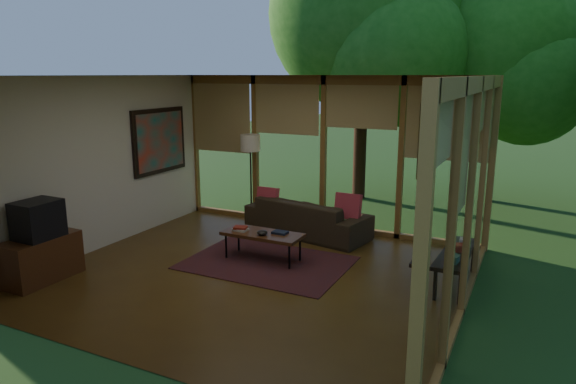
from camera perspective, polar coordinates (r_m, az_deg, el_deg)
The scene contains 25 objects.
floor at distance 7.23m, azimuth -3.85°, elevation -9.13°, with size 5.50×5.50×0.00m, color brown.
ceiling at distance 6.70m, azimuth -4.20°, elevation 12.79°, with size 5.50×5.50×0.00m, color white.
wall_left at distance 8.54m, azimuth -20.22°, elevation 2.96°, with size 0.04×5.00×2.70m, color beige.
wall_front at distance 4.91m, azimuth -18.83°, elevation -3.94°, with size 5.50×0.04×2.70m, color beige.
window_wall_back at distance 9.05m, azimuth 3.95°, elevation 4.27°, with size 5.50×0.12×2.70m, color olive.
window_wall_right at distance 5.98m, azimuth 19.43°, elevation -1.00°, with size 0.12×5.00×2.70m, color olive.
tree_nw at distance 11.48m, azimuth 8.55°, elevation 18.91°, with size 4.05×4.05×5.96m.
tree_ne at distance 11.85m, azimuth 22.24°, elevation 14.24°, with size 3.36×3.36×4.86m.
rug at distance 7.63m, azimuth -2.33°, elevation -7.85°, with size 2.33×1.65×0.01m, color maroon.
sofa at distance 8.85m, azimuth 2.17°, elevation -2.77°, with size 2.16×0.84×0.63m, color #312618.
pillow_left at distance 9.06m, azimuth -2.28°, elevation -0.73°, with size 0.38×0.13×0.38m, color maroon.
pillow_right at distance 8.47m, azimuth 6.69°, elevation -1.65°, with size 0.42×0.14×0.42m, color maroon.
ct_book_lower at distance 7.75m, azimuth -5.30°, elevation -4.17°, with size 0.21×0.16×0.03m, color #BBB5AA.
ct_book_upper at distance 7.74m, azimuth -5.30°, elevation -3.95°, with size 0.19×0.14×0.03m, color maroon.
ct_book_side at distance 7.57m, azimuth -0.89°, elevation -4.51°, with size 0.22×0.16×0.03m, color black.
ct_bowl at distance 7.51m, azimuth -2.89°, elevation -4.53°, with size 0.16×0.16×0.07m, color black.
media_cabinet at distance 7.69m, azimuth -25.74°, elevation -6.68°, with size 0.50×1.00×0.60m, color #4F2B15.
television at distance 7.52m, azimuth -26.06°, elevation -2.75°, with size 0.45×0.55×0.50m, color black.
console_book_a at distance 6.72m, azimuth 16.42°, elevation -6.87°, with size 0.24×0.17×0.09m, color #2E5040.
console_book_b at distance 7.14m, azimuth 17.06°, elevation -5.71°, with size 0.20×0.15×0.09m, color maroon.
console_book_c at distance 7.52m, azimuth 17.55°, elevation -4.94°, with size 0.20×0.14×0.05m, color #BBB5AA.
floor_lamp at distance 9.37m, azimuth -4.20°, elevation 4.91°, with size 0.36×0.36×1.65m.
coffee_table at distance 7.63m, azimuth -2.84°, elevation -4.78°, with size 1.20×0.50×0.43m.
side_console at distance 7.12m, azimuth 16.94°, elevation -6.52°, with size 0.60×1.40×0.46m.
wall_painting at distance 9.49m, azimuth -14.07°, elevation 5.53°, with size 0.06×1.35×1.15m.
Camera 1 is at (3.37, -5.79, 2.72)m, focal length 32.00 mm.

